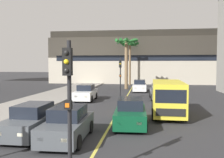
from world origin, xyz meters
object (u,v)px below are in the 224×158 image
car_queue_front (140,86)px  palm_tree_near_median (126,49)px  car_queue_fourth (68,125)px  car_queue_sixth (86,93)px  traffic_light_median_far (120,73)px  delivery_van (168,97)px  traffic_light_median_near (69,93)px  car_queue_fifth (131,113)px  palm_tree_mid_median (130,49)px  car_queue_second (159,92)px  car_queue_third (32,121)px

car_queue_front → palm_tree_near_median: palm_tree_near_median is taller
car_queue_fourth → palm_tree_near_median: (0.88, 24.26, 5.09)m
car_queue_sixth → traffic_light_median_far: bearing=19.1°
delivery_van → traffic_light_median_near: bearing=-109.3°
delivery_van → traffic_light_median_far: 8.68m
car_queue_sixth → traffic_light_median_far: traffic_light_median_far is taller
car_queue_sixth → palm_tree_near_median: palm_tree_near_median is taller
palm_tree_near_median → delivery_van: bearing=-76.8°
car_queue_fifth → traffic_light_median_near: traffic_light_median_near is taller
car_queue_sixth → palm_tree_mid_median: palm_tree_mid_median is taller
car_queue_fifth → car_queue_second: bearing=78.7°
car_queue_third → delivery_van: delivery_van is taller
car_queue_front → car_queue_sixth: bearing=-120.4°
car_queue_second → delivery_van: bearing=-89.2°
traffic_light_median_near → palm_tree_mid_median: bearing=90.8°
car_queue_second → car_queue_fifth: (-2.25, -11.30, 0.00)m
car_queue_third → traffic_light_median_far: bearing=77.0°
car_queue_third → car_queue_fifth: same height
palm_tree_mid_median → car_queue_sixth: bearing=-99.8°
traffic_light_median_near → car_queue_front: bearing=86.8°
car_queue_third → palm_tree_near_median: 24.48m
car_queue_third → traffic_light_median_near: 6.23m
car_queue_sixth → delivery_van: delivery_van is taller
delivery_van → palm_tree_mid_median: size_ratio=0.71×
car_queue_front → car_queue_fourth: size_ratio=0.99×
car_queue_front → delivery_van: bearing=-81.5°
palm_tree_mid_median → palm_tree_near_median: bearing=-90.6°
car_queue_fifth → traffic_light_median_near: size_ratio=0.99×
car_queue_front → palm_tree_mid_median: (-1.92, 9.67, 5.40)m
car_queue_front → car_queue_third: size_ratio=1.00×
traffic_light_median_far → palm_tree_mid_median: size_ratio=0.57×
car_queue_third → car_queue_fifth: bearing=28.7°
car_queue_third → delivery_van: (7.10, 5.69, 0.57)m
delivery_van → traffic_light_median_near: (-3.67, -10.50, 1.43)m
car_queue_front → palm_tree_near_median: bearing=123.7°
palm_tree_near_median → palm_tree_mid_median: bearing=89.4°
car_queue_third → delivery_van: bearing=38.7°
car_queue_fourth → car_queue_sixth: (-2.24, 12.57, 0.00)m
traffic_light_median_near → car_queue_third: bearing=125.5°
car_queue_front → traffic_light_median_far: bearing=-103.3°
car_queue_third → car_queue_fifth: (4.74, 2.59, 0.00)m
car_queue_fourth → palm_tree_near_median: size_ratio=0.57×
car_queue_third → car_queue_fourth: (1.98, -0.48, 0.00)m
car_queue_fifth → car_queue_sixth: same height
car_queue_fourth → traffic_light_median_far: 13.90m
car_queue_front → car_queue_fourth: (-2.87, -21.27, 0.00)m
car_queue_second → car_queue_fifth: size_ratio=1.00×
car_queue_front → palm_tree_near_median: 6.23m
car_queue_second → car_queue_sixth: size_ratio=1.00×
car_queue_fourth → traffic_light_median_far: (1.08, 13.72, 1.99)m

